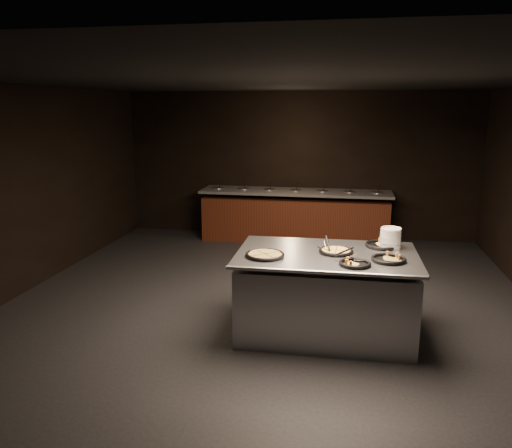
% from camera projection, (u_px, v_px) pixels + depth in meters
% --- Properties ---
extents(room, '(7.02, 8.02, 2.92)m').
position_uv_depth(room, '(266.00, 201.00, 6.18)').
color(room, black).
rests_on(room, ground).
extents(salad_bar, '(3.70, 0.83, 1.18)m').
position_uv_depth(salad_bar, '(295.00, 219.00, 9.82)').
color(salad_bar, '#512913').
rests_on(salad_bar, ground).
extents(serving_counter, '(2.05, 1.32, 0.98)m').
position_uv_depth(serving_counter, '(325.00, 296.00, 5.75)').
color(serving_counter, silver).
rests_on(serving_counter, ground).
extents(plate_stack, '(0.24, 0.24, 0.23)m').
position_uv_depth(plate_stack, '(391.00, 238.00, 5.82)').
color(plate_stack, silver).
rests_on(plate_stack, serving_counter).
extents(pan_veggie_whole, '(0.43, 0.43, 0.04)m').
position_uv_depth(pan_veggie_whole, '(265.00, 255.00, 5.51)').
color(pan_veggie_whole, black).
rests_on(pan_veggie_whole, serving_counter).
extents(pan_cheese_whole, '(0.39, 0.39, 0.04)m').
position_uv_depth(pan_cheese_whole, '(336.00, 251.00, 5.65)').
color(pan_cheese_whole, black).
rests_on(pan_cheese_whole, serving_counter).
extents(pan_cheese_slices_a, '(0.40, 0.40, 0.04)m').
position_uv_depth(pan_cheese_slices_a, '(382.00, 245.00, 5.90)').
color(pan_cheese_slices_a, black).
rests_on(pan_cheese_slices_a, serving_counter).
extents(pan_cheese_slices_b, '(0.33, 0.33, 0.04)m').
position_uv_depth(pan_cheese_slices_b, '(355.00, 263.00, 5.20)').
color(pan_cheese_slices_b, black).
rests_on(pan_cheese_slices_b, serving_counter).
extents(pan_veggie_slices, '(0.37, 0.37, 0.04)m').
position_uv_depth(pan_veggie_slices, '(389.00, 259.00, 5.35)').
color(pan_veggie_slices, black).
rests_on(pan_veggie_slices, serving_counter).
extents(server_left, '(0.17, 0.33, 0.17)m').
position_uv_depth(server_left, '(326.00, 244.00, 5.71)').
color(server_left, silver).
rests_on(server_left, serving_counter).
extents(server_right, '(0.32, 0.10, 0.15)m').
position_uv_depth(server_right, '(348.00, 254.00, 5.34)').
color(server_right, silver).
rests_on(server_right, serving_counter).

